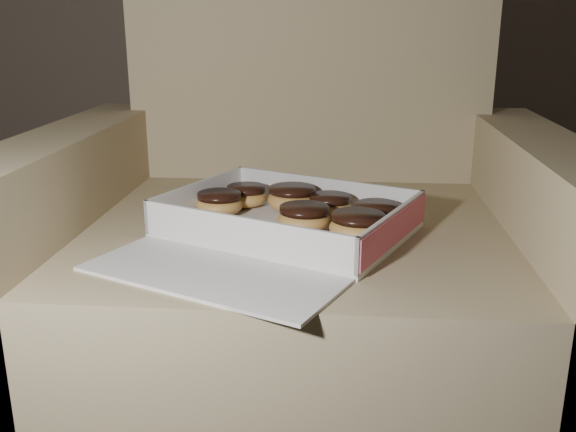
{
  "coord_description": "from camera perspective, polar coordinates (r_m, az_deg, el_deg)",
  "views": [
    {
      "loc": [
        -0.03,
        -0.06,
        0.78
      ],
      "look_at": [
        -0.11,
        0.93,
        0.47
      ],
      "focal_mm": 40.0,
      "sensor_mm": 36.0,
      "label": 1
    }
  ],
  "objects": [
    {
      "name": "armchair",
      "position": [
        1.21,
        1.0,
        -5.39
      ],
      "size": [
        0.94,
        0.8,
        0.99
      ],
      "color": "tan",
      "rests_on": "floor"
    },
    {
      "name": "bakery_box",
      "position": [
        1.01,
        -0.92,
        -1.41
      ],
      "size": [
        0.51,
        0.54,
        0.06
      ],
      "rotation": [
        0.0,
        0.0,
        -0.42
      ],
      "color": "silver",
      "rests_on": "armchair"
    },
    {
      "name": "donut_a",
      "position": [
        1.13,
        0.39,
        1.6
      ],
      "size": [
        0.09,
        0.09,
        0.04
      ],
      "color": "#D39249",
      "rests_on": "bakery_box"
    },
    {
      "name": "donut_b",
      "position": [
        1.11,
        -6.12,
        1.13
      ],
      "size": [
        0.08,
        0.08,
        0.04
      ],
      "color": "#D39249",
      "rests_on": "bakery_box"
    },
    {
      "name": "donut_c",
      "position": [
        1.06,
        7.92,
        0.2
      ],
      "size": [
        0.08,
        0.08,
        0.04
      ],
      "color": "#D39249",
      "rests_on": "bakery_box"
    },
    {
      "name": "donut_d",
      "position": [
        1.02,
        1.45,
        -0.2
      ],
      "size": [
        0.08,
        0.08,
        0.04
      ],
      "color": "#D39249",
      "rests_on": "bakery_box"
    },
    {
      "name": "donut_e",
      "position": [
        1.1,
        3.76,
        0.94
      ],
      "size": [
        0.08,
        0.08,
        0.04
      ],
      "color": "#D39249",
      "rests_on": "bakery_box"
    },
    {
      "name": "donut_f",
      "position": [
        1.16,
        -3.71,
        1.84
      ],
      "size": [
        0.08,
        0.08,
        0.04
      ],
      "color": "#D39249",
      "rests_on": "bakery_box"
    },
    {
      "name": "donut_g",
      "position": [
        0.98,
        6.22,
        -0.94
      ],
      "size": [
        0.09,
        0.09,
        0.04
      ],
      "color": "#D39249",
      "rests_on": "bakery_box"
    },
    {
      "name": "crumb_a",
      "position": [
        1.07,
        -9.12,
        -0.67
      ],
      "size": [
        0.01,
        0.01,
        0.0
      ],
      "primitive_type": "ellipsoid",
      "color": "black",
      "rests_on": "bakery_box"
    },
    {
      "name": "crumb_b",
      "position": [
        0.99,
        -2.01,
        -1.95
      ],
      "size": [
        0.01,
        0.01,
        0.0
      ],
      "primitive_type": "ellipsoid",
      "color": "black",
      "rests_on": "bakery_box"
    },
    {
      "name": "crumb_c",
      "position": [
        0.98,
        1.78,
        -2.17
      ],
      "size": [
        0.01,
        0.01,
        0.0
      ],
      "primitive_type": "ellipsoid",
      "color": "black",
      "rests_on": "bakery_box"
    }
  ]
}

